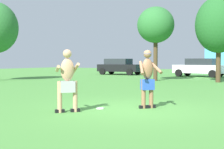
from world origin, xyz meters
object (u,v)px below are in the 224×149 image
at_px(car_white_mid_lot, 200,67).
at_px(car_black_far_end, 120,66).
at_px(tree_right_field, 219,25).
at_px(player_with_cap, 148,76).
at_px(tree_behind_players, 156,25).
at_px(frisbee, 100,108).
at_px(player_in_gray, 67,79).

relative_size(car_white_mid_lot, car_black_far_end, 1.01).
bearing_deg(tree_right_field, player_with_cap, -84.94).
bearing_deg(tree_behind_players, car_white_mid_lot, 82.38).
distance_m(frisbee, tree_behind_players, 13.93).
bearing_deg(car_black_far_end, tree_right_field, -28.55).
distance_m(player_with_cap, tree_behind_players, 13.32).
distance_m(player_in_gray, tree_right_field, 14.74).
relative_size(player_with_cap, frisbee, 7.21).
xyz_separation_m(player_in_gray, tree_right_field, (0.42, 14.47, 2.78)).
height_order(player_with_cap, car_black_far_end, player_with_cap).
relative_size(frisbee, car_white_mid_lot, 0.05).
bearing_deg(tree_right_field, frisbee, -90.04).
xyz_separation_m(car_white_mid_lot, tree_right_field, (3.16, -6.37, 2.88)).
height_order(player_in_gray, frisbee, player_in_gray).
bearing_deg(frisbee, player_in_gray, -112.32).
bearing_deg(tree_right_field, tree_behind_players, -170.04).
xyz_separation_m(frisbee, car_white_mid_lot, (-3.15, 19.85, 0.81)).
height_order(player_in_gray, tree_right_field, tree_right_field).
bearing_deg(player_in_gray, car_white_mid_lot, 97.49).
height_order(player_with_cap, tree_right_field, tree_right_field).
bearing_deg(player_with_cap, tree_right_field, 95.06).
xyz_separation_m(player_in_gray, tree_behind_players, (-3.69, 13.75, 2.93)).
bearing_deg(car_white_mid_lot, player_with_cap, -77.32).
height_order(frisbee, tree_right_field, tree_right_field).
bearing_deg(car_white_mid_lot, tree_right_field, -63.65).
relative_size(frisbee, tree_right_field, 0.04).
height_order(player_with_cap, frisbee, player_with_cap).
xyz_separation_m(frisbee, tree_behind_players, (-4.10, 12.75, 3.84)).
relative_size(player_in_gray, tree_right_field, 0.31).
bearing_deg(car_black_far_end, frisbee, -60.39).
height_order(car_white_mid_lot, tree_behind_players, tree_behind_players).
xyz_separation_m(car_white_mid_lot, car_black_far_end, (-7.94, -0.34, 0.00)).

